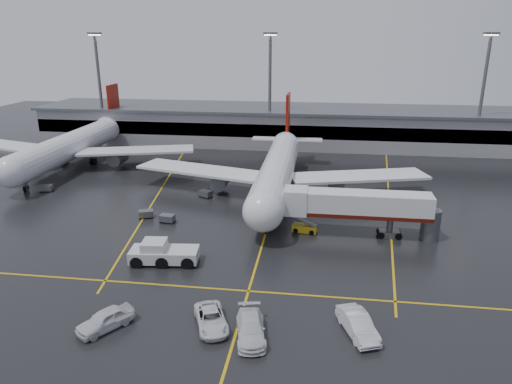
# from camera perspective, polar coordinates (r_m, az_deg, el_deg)

# --- Properties ---
(ground) EXTENTS (220.00, 220.00, 0.00)m
(ground) POSITION_cam_1_polar(r_m,az_deg,el_deg) (69.05, 1.87, -2.70)
(ground) COLOR black
(ground) RESTS_ON ground
(apron_line_centre) EXTENTS (0.25, 90.00, 0.02)m
(apron_line_centre) POSITION_cam_1_polar(r_m,az_deg,el_deg) (69.05, 1.87, -2.69)
(apron_line_centre) COLOR gold
(apron_line_centre) RESTS_ON ground
(apron_line_stop) EXTENTS (60.00, 0.25, 0.02)m
(apron_line_stop) POSITION_cam_1_polar(r_m,az_deg,el_deg) (49.34, -0.92, -11.89)
(apron_line_stop) COLOR gold
(apron_line_stop) RESTS_ON ground
(apron_line_left) EXTENTS (9.99, 69.35, 0.02)m
(apron_line_left) POSITION_cam_1_polar(r_m,az_deg,el_deg) (82.54, -11.30, 0.54)
(apron_line_left) COLOR gold
(apron_line_left) RESTS_ON ground
(apron_line_right) EXTENTS (7.57, 69.64, 0.02)m
(apron_line_right) POSITION_cam_1_polar(r_m,az_deg,el_deg) (78.96, 15.77, -0.64)
(apron_line_right) COLOR gold
(apron_line_right) RESTS_ON ground
(terminal) EXTENTS (122.00, 19.00, 8.60)m
(terminal) POSITION_cam_1_polar(r_m,az_deg,el_deg) (114.05, 4.50, 8.03)
(terminal) COLOR gray
(terminal) RESTS_ON ground
(light_mast_left) EXTENTS (3.00, 1.20, 25.45)m
(light_mast_left) POSITION_cam_1_polar(r_m,az_deg,el_deg) (118.39, -18.43, 12.52)
(light_mast_left) COLOR #595B60
(light_mast_left) RESTS_ON ground
(light_mast_mid) EXTENTS (3.00, 1.20, 25.45)m
(light_mast_mid) POSITION_cam_1_polar(r_m,az_deg,el_deg) (107.18, 1.69, 12.89)
(light_mast_mid) COLOR #595B60
(light_mast_mid) RESTS_ON ground
(light_mast_right) EXTENTS (3.00, 1.20, 25.45)m
(light_mast_right) POSITION_cam_1_polar(r_m,az_deg,el_deg) (111.66, 25.80, 11.34)
(light_mast_right) COLOR #595B60
(light_mast_right) RESTS_ON ground
(main_airliner) EXTENTS (48.80, 45.60, 14.10)m
(main_airliner) POSITION_cam_1_polar(r_m,az_deg,el_deg) (76.89, 2.68, 2.83)
(main_airliner) COLOR silver
(main_airliner) RESTS_ON ground
(second_airliner) EXTENTS (48.80, 45.60, 14.10)m
(second_airliner) POSITION_cam_1_polar(r_m,az_deg,el_deg) (100.72, -21.26, 5.36)
(second_airliner) COLOR silver
(second_airliner) RESTS_ON ground
(jet_bridge) EXTENTS (19.90, 3.40, 6.05)m
(jet_bridge) POSITION_cam_1_polar(r_m,az_deg,el_deg) (61.96, 12.30, -1.79)
(jet_bridge) COLOR silver
(jet_bridge) RESTS_ON ground
(pushback_tractor) EXTENTS (8.05, 4.07, 2.77)m
(pushback_tractor) POSITION_cam_1_polar(r_m,az_deg,el_deg) (55.56, -11.25, -7.32)
(pushback_tractor) COLOR #BCBCBE
(pushback_tractor) RESTS_ON ground
(belt_loader) EXTENTS (3.42, 2.00, 2.05)m
(belt_loader) POSITION_cam_1_polar(r_m,az_deg,el_deg) (63.22, 5.92, -4.36)
(belt_loader) COLOR gold
(belt_loader) RESTS_ON ground
(service_van_a) EXTENTS (4.46, 6.08, 1.54)m
(service_van_a) POSITION_cam_1_polar(r_m,az_deg,el_deg) (43.91, -5.45, -15.04)
(service_van_a) COLOR silver
(service_van_a) RESTS_ON ground
(service_van_b) EXTENTS (3.55, 6.34, 1.74)m
(service_van_b) POSITION_cam_1_polar(r_m,az_deg,el_deg) (42.41, -0.65, -16.14)
(service_van_b) COLOR silver
(service_van_b) RESTS_ON ground
(service_van_c) EXTENTS (3.84, 5.97, 1.86)m
(service_van_c) POSITION_cam_1_polar(r_m,az_deg,el_deg) (43.69, 12.20, -15.36)
(service_van_c) COLOR silver
(service_van_c) RESTS_ON ground
(service_van_d) EXTENTS (4.78, 5.51, 1.79)m
(service_van_d) POSITION_cam_1_polar(r_m,az_deg,el_deg) (45.46, -17.77, -14.48)
(service_van_d) COLOR silver
(service_van_d) RESTS_ON ground
(baggage_cart_a) EXTENTS (2.12, 1.49, 1.12)m
(baggage_cart_a) POSITION_cam_1_polar(r_m,az_deg,el_deg) (67.04, -10.69, -3.12)
(baggage_cart_a) COLOR #595B60
(baggage_cart_a) RESTS_ON ground
(baggage_cart_b) EXTENTS (2.34, 1.94, 1.12)m
(baggage_cart_b) POSITION_cam_1_polar(r_m,az_deg,el_deg) (69.32, -13.17, -2.56)
(baggage_cart_b) COLOR #595B60
(baggage_cart_b) RESTS_ON ground
(baggage_cart_c) EXTENTS (2.37, 2.06, 1.12)m
(baggage_cart_c) POSITION_cam_1_polar(r_m,az_deg,el_deg) (76.42, -6.13, -0.17)
(baggage_cart_c) COLOR #595B60
(baggage_cart_c) RESTS_ON ground
(baggage_cart_d) EXTENTS (2.27, 1.79, 1.12)m
(baggage_cart_d) POSITION_cam_1_polar(r_m,az_deg,el_deg) (93.68, -26.58, 1.45)
(baggage_cart_d) COLOR #595B60
(baggage_cart_d) RESTS_ON ground
(baggage_cart_e) EXTENTS (2.21, 1.66, 1.12)m
(baggage_cart_e) POSITION_cam_1_polar(r_m,az_deg,el_deg) (86.26, -24.05, 0.47)
(baggage_cart_e) COLOR #595B60
(baggage_cart_e) RESTS_ON ground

